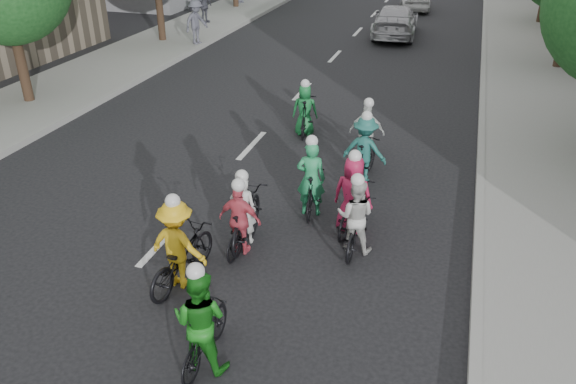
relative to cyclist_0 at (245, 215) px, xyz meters
The scene contains 18 objects.
ground 1.74m from the cyclist_0, 161.15° to the right, with size 120.00×120.00×0.00m, color black.
sidewalk_left 13.46m from the cyclist_0, 135.30° to the left, with size 4.00×80.00×0.15m, color gray.
curb_left 12.16m from the cyclist_0, 128.81° to the left, with size 0.18×80.00×0.18m, color #999993.
sidewalk_right 11.46m from the cyclist_0, 55.79° to the left, with size 4.00×80.00×0.15m, color gray.
curb_right 10.49m from the cyclist_0, 64.64° to the left, with size 0.18×80.00×0.18m, color #999993.
cyclist_0 is the anchor object (origin of this frame).
cyclist_1 3.40m from the cyclist_0, 79.00° to the right, with size 0.81×1.58×1.81m.
cyclist_2 1.77m from the cyclist_0, 108.62° to the right, with size 1.14×1.98×1.82m.
cyclist_3 0.43m from the cyclist_0, 78.01° to the right, with size 0.86×1.49×1.60m.
cyclist_4 2.21m from the cyclist_0, 27.70° to the left, with size 0.86×1.81×1.81m.
cyclist_5 1.73m from the cyclist_0, 55.92° to the left, with size 0.67×1.62×1.83m.
cyclist_6 2.18m from the cyclist_0, ahead, with size 0.73×1.73×1.65m.
cyclist_7 3.75m from the cyclist_0, 61.85° to the left, with size 1.13×1.74×1.79m.
cyclist_8 4.81m from the cyclist_0, 70.56° to the left, with size 0.91×1.58×1.69m.
cyclist_9 5.78m from the cyclist_0, 93.96° to the left, with size 0.79×1.83×1.63m.
follow_car_lead 19.07m from the cyclist_0, 89.06° to the left, with size 2.04×5.01×1.45m, color #B2B2B7.
spectator_0 16.26m from the cyclist_0, 118.95° to the left, with size 1.23×0.71×1.90m, color #555563.
spectator_1 20.87m from the cyclist_0, 117.11° to the left, with size 0.98×0.41×1.67m, color #4F4F5C.
Camera 1 is at (5.25, -8.34, 6.20)m, focal length 35.00 mm.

